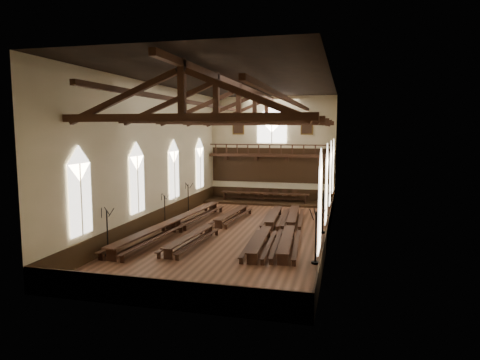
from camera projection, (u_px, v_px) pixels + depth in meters
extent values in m
plane|color=brown|center=(239.00, 231.00, 29.02)|extent=(26.00, 26.00, 0.00)
plane|color=beige|center=(272.00, 149.00, 40.96)|extent=(12.00, 0.00, 12.00)
plane|color=beige|center=(153.00, 180.00, 15.91)|extent=(12.00, 0.00, 12.00)
plane|color=beige|center=(156.00, 156.00, 29.87)|extent=(0.00, 26.00, 26.00)
plane|color=beige|center=(331.00, 159.00, 26.99)|extent=(0.00, 26.00, 26.00)
plane|color=black|center=(239.00, 81.00, 27.84)|extent=(26.00, 26.00, 0.00)
cube|color=black|center=(271.00, 194.00, 41.44)|extent=(11.90, 0.08, 1.20)
cube|color=black|center=(157.00, 293.00, 16.47)|extent=(11.90, 0.08, 1.20)
cube|color=black|center=(158.00, 218.00, 30.38)|extent=(0.08, 25.90, 1.20)
cube|color=black|center=(328.00, 227.00, 27.52)|extent=(0.08, 25.90, 1.20)
cube|color=white|center=(81.00, 199.00, 21.37)|extent=(0.05, 1.80, 3.60)
cube|color=white|center=(79.00, 164.00, 21.15)|extent=(0.05, 1.80, 1.80)
cylinder|color=beige|center=(81.00, 199.00, 21.36)|extent=(0.08, 0.08, 3.60)
cube|color=white|center=(137.00, 184.00, 27.15)|extent=(0.05, 1.80, 3.60)
cube|color=white|center=(137.00, 156.00, 26.93)|extent=(0.05, 1.80, 1.80)
cylinder|color=beige|center=(138.00, 184.00, 27.14)|extent=(0.08, 0.08, 3.60)
cube|color=white|center=(174.00, 175.00, 32.93)|extent=(0.05, 1.80, 3.60)
cube|color=white|center=(174.00, 151.00, 32.72)|extent=(0.05, 1.80, 1.80)
cylinder|color=beige|center=(175.00, 175.00, 32.92)|extent=(0.08, 0.08, 3.60)
cube|color=white|center=(200.00, 168.00, 38.71)|extent=(0.05, 1.80, 3.60)
cube|color=white|center=(200.00, 148.00, 38.50)|extent=(0.05, 1.80, 1.80)
cylinder|color=beige|center=(200.00, 168.00, 38.70)|extent=(0.08, 0.08, 3.60)
cube|color=white|center=(320.00, 210.00, 18.53)|extent=(0.05, 1.80, 3.60)
cube|color=white|center=(321.00, 169.00, 18.32)|extent=(0.05, 1.80, 1.80)
cylinder|color=beige|center=(319.00, 210.00, 18.54)|extent=(0.08, 0.08, 3.60)
cube|color=white|center=(326.00, 191.00, 24.31)|extent=(0.05, 1.80, 3.60)
cube|color=white|center=(327.00, 159.00, 24.10)|extent=(0.05, 1.80, 1.80)
cylinder|color=beige|center=(326.00, 191.00, 24.32)|extent=(0.08, 0.08, 3.60)
cube|color=white|center=(330.00, 179.00, 30.10)|extent=(0.05, 1.80, 3.60)
cube|color=white|center=(331.00, 154.00, 29.88)|extent=(0.05, 1.80, 1.80)
cylinder|color=beige|center=(330.00, 179.00, 30.10)|extent=(0.08, 0.08, 3.60)
cube|color=white|center=(333.00, 171.00, 35.88)|extent=(0.05, 1.80, 3.60)
cube|color=white|center=(334.00, 150.00, 35.66)|extent=(0.05, 1.80, 1.80)
cylinder|color=beige|center=(332.00, 171.00, 35.89)|extent=(0.08, 0.08, 3.60)
cube|color=white|center=(272.00, 130.00, 40.65)|extent=(2.80, 0.05, 2.40)
cube|color=white|center=(272.00, 117.00, 40.51)|extent=(2.80, 0.05, 2.80)
cylinder|color=beige|center=(272.00, 130.00, 40.61)|extent=(0.10, 0.10, 2.40)
cube|color=#391F12|center=(271.00, 156.00, 40.40)|extent=(11.80, 1.20, 0.20)
cube|color=black|center=(272.00, 165.00, 41.08)|extent=(11.80, 0.10, 3.30)
cube|color=#391F12|center=(270.00, 145.00, 39.76)|extent=(11.60, 0.12, 0.10)
cube|color=#391F12|center=(270.00, 154.00, 39.86)|extent=(11.60, 0.12, 0.10)
cube|color=#391F12|center=(226.00, 157.00, 41.90)|extent=(0.35, 0.40, 0.50)
cube|color=#391F12|center=(256.00, 158.00, 41.18)|extent=(0.35, 0.40, 0.50)
cube|color=#391F12|center=(287.00, 158.00, 40.46)|extent=(0.35, 0.40, 0.50)
cube|color=#391F12|center=(319.00, 159.00, 39.74)|extent=(0.35, 0.40, 0.50)
cube|color=brown|center=(238.00, 127.00, 41.41)|extent=(1.15, 0.06, 1.45)
cube|color=black|center=(238.00, 127.00, 41.38)|extent=(0.95, 0.04, 1.25)
cube|color=brown|center=(307.00, 127.00, 39.83)|extent=(1.15, 0.06, 1.45)
cube|color=black|center=(307.00, 127.00, 39.79)|extent=(0.95, 0.04, 1.25)
cube|color=#391F12|center=(182.00, 117.00, 18.51)|extent=(11.70, 0.35, 0.35)
cube|color=#391F12|center=(182.00, 87.00, 18.36)|extent=(0.30, 0.30, 2.40)
cube|color=#391F12|center=(122.00, 98.00, 19.10)|extent=(5.44, 0.26, 2.40)
cube|color=#391F12|center=(247.00, 95.00, 17.71)|extent=(5.44, 0.26, 2.40)
cube|color=#391F12|center=(216.00, 120.00, 23.33)|extent=(11.70, 0.35, 0.35)
cube|color=#391F12|center=(216.00, 96.00, 23.18)|extent=(0.30, 0.30, 2.40)
cube|color=#391F12|center=(167.00, 104.00, 23.91)|extent=(5.44, 0.26, 2.40)
cube|color=#391F12|center=(268.00, 102.00, 22.53)|extent=(5.44, 0.26, 2.40)
cube|color=#391F12|center=(239.00, 121.00, 28.15)|extent=(11.70, 0.35, 0.35)
cube|color=#391F12|center=(239.00, 101.00, 27.99)|extent=(0.30, 0.30, 2.40)
cube|color=#391F12|center=(197.00, 108.00, 28.73)|extent=(5.44, 0.26, 2.40)
cube|color=#391F12|center=(282.00, 107.00, 27.35)|extent=(5.44, 0.26, 2.40)
cube|color=#391F12|center=(255.00, 123.00, 32.96)|extent=(11.70, 0.35, 0.35)
cube|color=#391F12|center=(255.00, 106.00, 32.81)|extent=(0.30, 0.30, 2.40)
cube|color=#391F12|center=(219.00, 111.00, 33.55)|extent=(5.44, 0.26, 2.40)
cube|color=#391F12|center=(292.00, 110.00, 32.17)|extent=(5.44, 0.26, 2.40)
cube|color=#391F12|center=(266.00, 123.00, 37.78)|extent=(11.70, 0.35, 0.35)
cube|color=#391F12|center=(266.00, 109.00, 37.63)|extent=(0.30, 0.30, 2.40)
cube|color=#391F12|center=(235.00, 113.00, 38.37)|extent=(5.44, 0.26, 2.40)
cube|color=#391F12|center=(299.00, 113.00, 36.98)|extent=(5.44, 0.26, 2.40)
cube|color=#391F12|center=(190.00, 102.00, 28.80)|extent=(0.25, 25.70, 0.25)
cube|color=#391F12|center=(290.00, 101.00, 27.19)|extent=(0.25, 25.70, 0.25)
cube|color=#391F12|center=(239.00, 86.00, 27.87)|extent=(0.30, 25.70, 0.30)
cube|color=#391F12|center=(150.00, 233.00, 25.44)|extent=(1.32, 7.52, 0.09)
cube|color=#391F12|center=(121.00, 255.00, 22.24)|extent=(0.64, 0.13, 0.72)
cube|color=#391F12|center=(172.00, 227.00, 28.73)|extent=(0.64, 0.13, 0.72)
cube|color=#391F12|center=(150.00, 241.00, 25.50)|extent=(0.60, 6.61, 0.09)
cube|color=#391F12|center=(140.00, 237.00, 25.68)|extent=(0.88, 7.48, 0.06)
cube|color=#391F12|center=(110.00, 257.00, 22.42)|extent=(0.24, 0.09, 0.42)
cube|color=#391F12|center=(164.00, 228.00, 29.01)|extent=(0.24, 0.09, 0.42)
cube|color=#391F12|center=(160.00, 239.00, 25.27)|extent=(0.88, 7.48, 0.06)
cube|color=#391F12|center=(132.00, 260.00, 22.00)|extent=(0.24, 0.09, 0.42)
cube|color=#391F12|center=(182.00, 230.00, 28.59)|extent=(0.24, 0.09, 0.42)
cube|color=#391F12|center=(193.00, 210.00, 32.57)|extent=(1.32, 7.52, 0.09)
cube|color=#391F12|center=(176.00, 225.00, 29.37)|extent=(0.64, 0.13, 0.72)
cube|color=#391F12|center=(207.00, 207.00, 35.86)|extent=(0.64, 0.13, 0.72)
cube|color=#391F12|center=(193.00, 216.00, 32.63)|extent=(0.60, 6.61, 0.09)
cube|color=#391F12|center=(185.00, 214.00, 32.81)|extent=(0.88, 7.48, 0.06)
cube|color=#391F12|center=(167.00, 226.00, 29.54)|extent=(0.24, 0.09, 0.42)
cube|color=#391F12|center=(200.00, 209.00, 36.14)|extent=(0.24, 0.09, 0.42)
cube|color=#391F12|center=(201.00, 215.00, 32.40)|extent=(0.88, 7.48, 0.06)
cube|color=#391F12|center=(185.00, 228.00, 29.13)|extent=(0.24, 0.09, 0.42)
cube|color=#391F12|center=(215.00, 210.00, 35.72)|extent=(0.24, 0.09, 0.42)
cube|color=#391F12|center=(195.00, 236.00, 25.25)|extent=(1.09, 6.22, 0.07)
cube|color=#391F12|center=(177.00, 255.00, 22.61)|extent=(0.53, 0.11, 0.59)
cube|color=#391F12|center=(210.00, 230.00, 27.98)|extent=(0.53, 0.11, 0.59)
cube|color=#391F12|center=(195.00, 243.00, 25.30)|extent=(0.49, 5.48, 0.07)
cube|color=#391F12|center=(187.00, 239.00, 25.46)|extent=(0.72, 6.20, 0.05)
cube|color=#391F12|center=(168.00, 256.00, 22.75)|extent=(0.20, 0.08, 0.35)
cube|color=#391F12|center=(202.00, 232.00, 28.21)|extent=(0.20, 0.08, 0.35)
cube|color=#391F12|center=(204.00, 241.00, 25.11)|extent=(0.72, 6.20, 0.05)
cube|color=#391F12|center=(186.00, 258.00, 22.41)|extent=(0.20, 0.08, 0.35)
cube|color=#391F12|center=(218.00, 233.00, 27.86)|extent=(0.20, 0.08, 0.35)
cube|color=#391F12|center=(229.00, 212.00, 32.38)|extent=(1.09, 6.22, 0.07)
cube|color=#391F12|center=(218.00, 224.00, 29.74)|extent=(0.53, 0.11, 0.59)
cube|color=#391F12|center=(238.00, 210.00, 35.11)|extent=(0.53, 0.11, 0.59)
cube|color=#391F12|center=(229.00, 218.00, 32.43)|extent=(0.49, 5.48, 0.07)
cube|color=#391F12|center=(222.00, 215.00, 32.59)|extent=(0.72, 6.20, 0.05)
cube|color=#391F12|center=(210.00, 226.00, 29.88)|extent=(0.20, 0.08, 0.35)
cube|color=#391F12|center=(232.00, 211.00, 35.34)|extent=(0.20, 0.08, 0.35)
cube|color=#391F12|center=(235.00, 216.00, 32.24)|extent=(0.72, 6.20, 0.05)
cube|color=#391F12|center=(225.00, 227.00, 29.54)|extent=(0.20, 0.08, 0.35)
cube|color=#391F12|center=(244.00, 212.00, 34.99)|extent=(0.20, 0.08, 0.35)
cube|color=#391F12|center=(256.00, 238.00, 24.62)|extent=(0.96, 6.28, 0.07)
cube|color=#391F12|center=(245.00, 258.00, 21.95)|extent=(0.53, 0.10, 0.60)
cube|color=#391F12|center=(265.00, 233.00, 27.37)|extent=(0.53, 0.10, 0.60)
cube|color=#391F12|center=(256.00, 245.00, 24.67)|extent=(0.37, 5.53, 0.07)
cube|color=#391F12|center=(247.00, 242.00, 24.76)|extent=(0.59, 6.26, 0.05)
cube|color=#391F12|center=(234.00, 260.00, 22.03)|extent=(0.20, 0.07, 0.35)
cube|color=#391F12|center=(257.00, 234.00, 27.54)|extent=(0.20, 0.07, 0.35)
cube|color=#391F12|center=(266.00, 243.00, 24.55)|extent=(0.59, 6.26, 0.05)
cube|color=#391F12|center=(255.00, 262.00, 21.82)|extent=(0.20, 0.07, 0.35)
cube|color=#391F12|center=(274.00, 235.00, 27.33)|extent=(0.20, 0.07, 0.35)
cube|color=#391F12|center=(277.00, 214.00, 31.75)|extent=(0.96, 6.28, 0.07)
cube|color=#391F12|center=(270.00, 227.00, 29.08)|extent=(0.53, 0.10, 0.60)
cube|color=#391F12|center=(282.00, 211.00, 34.50)|extent=(0.53, 0.10, 0.60)
cube|color=#391F12|center=(276.00, 219.00, 31.80)|extent=(0.37, 5.53, 0.07)
cube|color=#391F12|center=(269.00, 217.00, 31.89)|extent=(0.59, 6.26, 0.05)
cube|color=#391F12|center=(262.00, 228.00, 29.16)|extent=(0.20, 0.07, 0.35)
cube|color=#391F12|center=(275.00, 212.00, 34.67)|extent=(0.20, 0.07, 0.35)
cube|color=#391F12|center=(284.00, 218.00, 31.68)|extent=(0.59, 6.26, 0.05)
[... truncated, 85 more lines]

